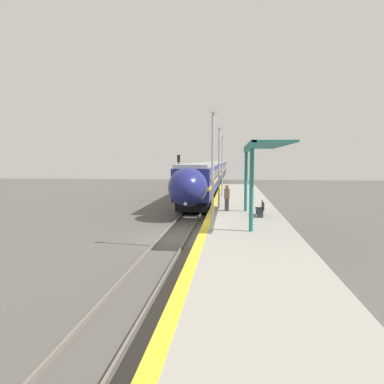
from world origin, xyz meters
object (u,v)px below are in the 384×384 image
object	(u,v)px
lamppost_far	(222,161)
lamppost_near	(213,162)
railway_signal	(179,174)
train	(215,170)
platform_bench	(261,208)
lamppost_mid	(219,161)
person_waiting	(227,198)

from	to	relation	value
lamppost_far	lamppost_near	bearing A→B (deg)	-90.00
railway_signal	lamppost_far	xyz separation A→B (m)	(4.43, -2.15, 1.30)
train	lamppost_near	size ratio (longest dim) A/B	15.94
platform_bench	lamppost_far	world-z (taller)	lamppost_far
platform_bench	railway_signal	distance (m)	16.42
lamppost_mid	lamppost_far	distance (m)	8.88
platform_bench	lamppost_far	bearing A→B (deg)	101.90
platform_bench	lamppost_mid	world-z (taller)	lamppost_mid
lamppost_mid	train	bearing A→B (deg)	92.85
train	lamppost_far	size ratio (longest dim) A/B	15.94
train	railway_signal	xyz separation A→B (m)	(-2.23, -33.23, 0.65)
person_waiting	railway_signal	world-z (taller)	railway_signal
platform_bench	lamppost_far	xyz separation A→B (m)	(-2.65, 12.59, 2.82)
person_waiting	lamppost_far	world-z (taller)	lamppost_far
lamppost_near	lamppost_mid	size ratio (longest dim) A/B	1.00
railway_signal	train	bearing A→B (deg)	86.16
railway_signal	lamppost_near	distance (m)	20.44
lamppost_mid	lamppost_far	xyz separation A→B (m)	(0.00, 8.88, 0.00)
platform_bench	person_waiting	bearing A→B (deg)	134.09
lamppost_far	platform_bench	bearing A→B (deg)	-78.10
train	lamppost_mid	size ratio (longest dim) A/B	15.94
lamppost_near	person_waiting	bearing A→B (deg)	85.49
lamppost_far	lamppost_mid	bearing A→B (deg)	-90.00
person_waiting	lamppost_near	distance (m)	7.72
person_waiting	lamppost_far	xyz separation A→B (m)	(-0.58, 10.45, 2.41)
person_waiting	lamppost_far	distance (m)	10.73
lamppost_near	platform_bench	bearing A→B (deg)	62.86
person_waiting	railway_signal	xyz separation A→B (m)	(-5.01, 12.59, 1.11)
train	platform_bench	xyz separation A→B (m)	(4.85, -47.97, -0.88)
person_waiting	railway_signal	distance (m)	13.60
lamppost_mid	railway_signal	bearing A→B (deg)	111.91
platform_bench	lamppost_near	xyz separation A→B (m)	(-2.65, -5.17, 2.82)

